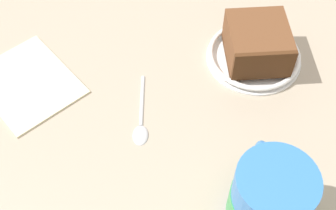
{
  "coord_description": "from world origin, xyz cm",
  "views": [
    {
      "loc": [
        27.59,
        25.98,
        48.73
      ],
      "look_at": [
        5.15,
        1.47,
        3.0
      ],
      "focal_mm": 48.73,
      "sensor_mm": 36.0,
      "label": 1
    }
  ],
  "objects": [
    {
      "name": "folded_napkin",
      "position": [
        15.39,
        -15.81,
        0.3
      ],
      "size": [
        11.56,
        14.11,
        0.6
      ],
      "primitive_type": "cube",
      "rotation": [
        0.0,
        0.0,
        -0.03
      ],
      "color": "beige",
      "rests_on": "ground_plane"
    },
    {
      "name": "small_plate",
      "position": [
        -10.82,
        2.07,
        0.65
      ],
      "size": [
        13.43,
        13.43,
        1.33
      ],
      "color": "white",
      "rests_on": "ground_plane"
    },
    {
      "name": "ground_plane",
      "position": [
        0.0,
        0.0,
        -1.45
      ],
      "size": [
        141.07,
        141.07,
        2.89
      ],
      "primitive_type": "cube",
      "color": "tan"
    },
    {
      "name": "teaspoon",
      "position": [
        8.34,
        -0.18,
        0.36
      ],
      "size": [
        8.45,
        9.0,
        0.8
      ],
      "color": "silver",
      "rests_on": "ground_plane"
    },
    {
      "name": "cake_slice",
      "position": [
        -10.65,
        2.28,
        3.32
      ],
      "size": [
        11.89,
        12.03,
        5.38
      ],
      "color": "#472814",
      "rests_on": "small_plate"
    },
    {
      "name": "tea_mug",
      "position": [
        6.49,
        18.49,
        4.6
      ],
      "size": [
        8.95,
        9.82,
        9.79
      ],
      "color": "#3372BF",
      "rests_on": "ground_plane"
    }
  ]
}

